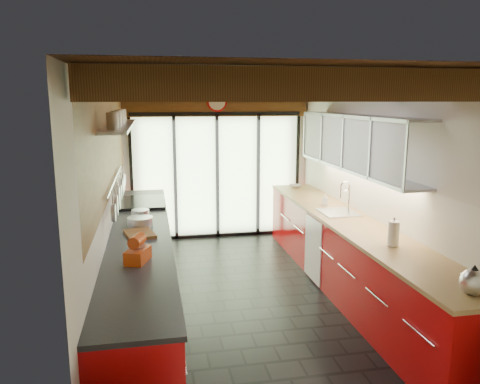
{
  "coord_description": "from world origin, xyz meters",
  "views": [
    {
      "loc": [
        -1.12,
        -5.22,
        2.38
      ],
      "look_at": [
        -0.04,
        0.4,
        1.25
      ],
      "focal_mm": 35.0,
      "sensor_mm": 36.0,
      "label": 1
    }
  ],
  "objects_px": {
    "kettle": "(474,280)",
    "bowl": "(295,186)",
    "paper_towel": "(393,234)",
    "soap_bottle": "(325,199)",
    "stand_mixer": "(138,251)"
  },
  "relations": [
    {
      "from": "kettle",
      "to": "bowl",
      "type": "bearing_deg",
      "value": 90.0
    },
    {
      "from": "paper_towel",
      "to": "soap_bottle",
      "type": "xyz_separation_m",
      "value": [
        0.0,
        1.9,
        -0.04
      ]
    },
    {
      "from": "stand_mixer",
      "to": "soap_bottle",
      "type": "height_order",
      "value": "stand_mixer"
    },
    {
      "from": "stand_mixer",
      "to": "soap_bottle",
      "type": "distance_m",
      "value": 3.17
    },
    {
      "from": "paper_towel",
      "to": "kettle",
      "type": "bearing_deg",
      "value": -90.0
    },
    {
      "from": "stand_mixer",
      "to": "bowl",
      "type": "relative_size",
      "value": 1.67
    },
    {
      "from": "paper_towel",
      "to": "soap_bottle",
      "type": "relative_size",
      "value": 1.84
    },
    {
      "from": "soap_bottle",
      "to": "paper_towel",
      "type": "bearing_deg",
      "value": -90.0
    },
    {
      "from": "bowl",
      "to": "kettle",
      "type": "bearing_deg",
      "value": -90.0
    },
    {
      "from": "kettle",
      "to": "bowl",
      "type": "xyz_separation_m",
      "value": [
        0.0,
        4.5,
        -0.08
      ]
    },
    {
      "from": "kettle",
      "to": "soap_bottle",
      "type": "relative_size",
      "value": 1.6
    },
    {
      "from": "soap_bottle",
      "to": "bowl",
      "type": "distance_m",
      "value": 1.38
    },
    {
      "from": "soap_bottle",
      "to": "bowl",
      "type": "xyz_separation_m",
      "value": [
        0.0,
        1.38,
        -0.06
      ]
    },
    {
      "from": "stand_mixer",
      "to": "paper_towel",
      "type": "bearing_deg",
      "value": -0.28
    },
    {
      "from": "paper_towel",
      "to": "bowl",
      "type": "xyz_separation_m",
      "value": [
        0.0,
        3.29,
        -0.1
      ]
    }
  ]
}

